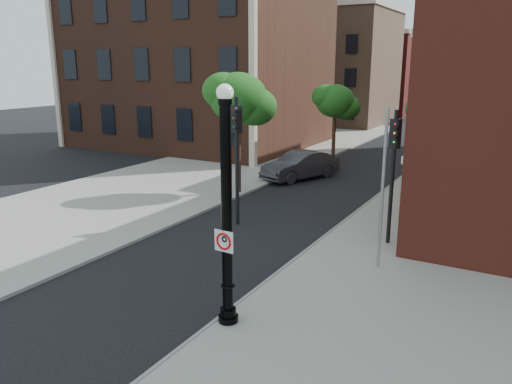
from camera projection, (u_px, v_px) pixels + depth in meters
The scene contains 16 objects.
ground at pixel (171, 296), 14.56m from camera, with size 120.00×120.00×0.00m, color black.
sidewalk_right at pixel (446, 230), 20.10m from camera, with size 8.00×60.00×0.12m, color gray.
sidewalk_left at pixel (235, 162), 34.00m from camera, with size 10.00×50.00×0.12m, color gray.
curb_edge at pixel (352, 216), 21.99m from camera, with size 0.10×60.00×0.14m, color gray.
victorian_building at pixel (199, 36), 40.20m from camera, with size 18.60×14.60×17.95m.
bg_building_tan_a at pixel (334, 69), 55.84m from camera, with size 12.00×12.00×12.00m, color brown.
bg_building_red at pixel (371, 75), 67.88m from camera, with size 12.00×12.00×10.00m, color maroon.
lamppost at pixel (227, 221), 12.23m from camera, with size 0.52×0.52×6.14m.
no_parking_sign at pixel (224, 241), 12.21m from camera, with size 0.55×0.08×0.55m.
parked_car at pixel (300, 165), 29.11m from camera, with size 1.70×4.88×1.61m, color #323237.
traffic_signal_left at pixel (237, 140), 20.20m from camera, with size 0.39×0.46×5.30m.
traffic_signal_right at pixel (394, 156), 17.74m from camera, with size 0.40×0.44×5.02m.
utility_pole at pixel (382, 192), 15.73m from camera, with size 0.11×0.11×5.29m, color #999999.
street_tree_a at pixel (239, 99), 24.74m from camera, with size 3.43×3.10×6.18m.
street_tree_b at pixel (336, 102), 31.99m from camera, with size 2.94×2.66×5.30m.
street_tree_c at pixel (437, 116), 24.08m from camera, with size 2.91×2.63×5.24m.
Camera 1 is at (8.74, -10.37, 6.59)m, focal length 35.00 mm.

